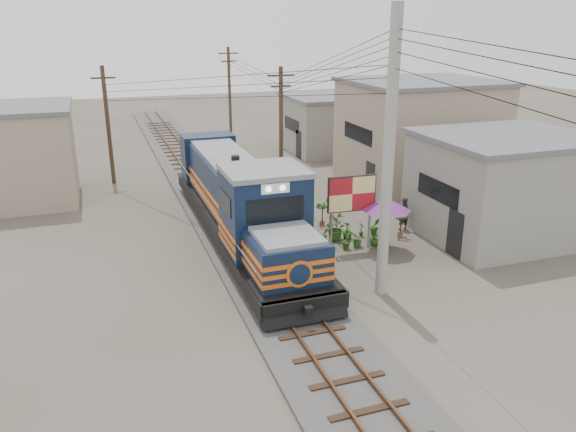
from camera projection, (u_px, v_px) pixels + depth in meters
name	position (u px, v px, depth m)	size (l,w,h in m)	color
ground	(286.00, 301.00, 19.93)	(120.00, 120.00, 0.00)	#473F35
ballast	(223.00, 213.00, 28.83)	(3.60, 70.00, 0.16)	#595651
track	(223.00, 210.00, 28.77)	(1.15, 70.00, 0.12)	#51331E
locomotive	(240.00, 202.00, 24.96)	(3.07, 16.70, 4.14)	black
utility_pole_main	(388.00, 159.00, 18.92)	(0.40, 0.40, 10.00)	#9E9B93
wooden_pole_mid	(281.00, 125.00, 32.60)	(1.60, 0.24, 7.00)	#4C3826
wooden_pole_far	(230.00, 93.00, 45.10)	(1.60, 0.24, 7.50)	#4C3826
wooden_pole_left	(108.00, 123.00, 33.24)	(1.60, 0.24, 7.00)	#4C3826
power_lines	(221.00, 65.00, 24.98)	(9.65, 19.00, 3.30)	black
shophouse_front	(504.00, 186.00, 25.38)	(7.35, 6.30, 4.70)	gray
shophouse_mid	(419.00, 133.00, 33.47)	(8.40, 7.35, 6.20)	gray
shophouse_back	(329.00, 123.00, 42.26)	(6.30, 6.30, 4.20)	gray
shophouse_left	(15.00, 154.00, 30.26)	(6.30, 6.30, 5.20)	gray
billboard	(352.00, 196.00, 23.66)	(2.14, 0.25, 3.31)	#99999E
market_umbrella	(386.00, 205.00, 23.75)	(2.79, 2.79, 2.34)	black
vendor	(403.00, 214.00, 26.49)	(0.58, 0.38, 1.60)	black
plant_nursery	(348.00, 231.00, 25.18)	(3.01, 2.07, 1.14)	#285317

